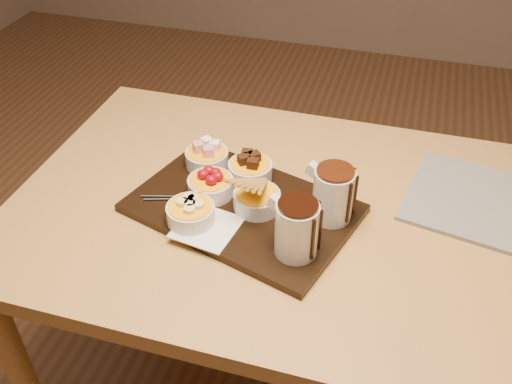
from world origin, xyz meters
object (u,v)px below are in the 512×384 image
(pitcher_milk_chocolate, at_px, (333,195))
(bowl_strawberries, at_px, (211,187))
(dining_table, at_px, (285,241))
(newspaper, at_px, (490,205))
(serving_board, at_px, (243,208))
(pitcher_dark_chocolate, at_px, (297,229))

(pitcher_milk_chocolate, bearing_deg, bowl_strawberries, -163.61)
(dining_table, bearing_deg, newspaper, 16.94)
(dining_table, relative_size, serving_board, 2.61)
(newspaper, bearing_deg, pitcher_milk_chocolate, -144.26)
(dining_table, distance_m, bowl_strawberries, 0.22)
(serving_board, height_order, pitcher_milk_chocolate, pitcher_milk_chocolate)
(newspaper, bearing_deg, dining_table, -152.13)
(dining_table, distance_m, newspaper, 0.45)
(bowl_strawberries, height_order, pitcher_dark_chocolate, pitcher_dark_chocolate)
(pitcher_milk_chocolate, relative_size, newspaper, 0.33)
(bowl_strawberries, bearing_deg, dining_table, 6.49)
(dining_table, xyz_separation_m, pitcher_dark_chocolate, (0.05, -0.14, 0.17))
(dining_table, xyz_separation_m, bowl_strawberries, (-0.17, -0.02, 0.14))
(bowl_strawberries, bearing_deg, pitcher_dark_chocolate, -29.43)
(pitcher_milk_chocolate, bearing_deg, dining_table, -175.02)
(pitcher_dark_chocolate, bearing_deg, serving_board, 160.02)
(dining_table, relative_size, pitcher_dark_chocolate, 10.54)
(serving_board, xyz_separation_m, pitcher_milk_chocolate, (0.19, 0.02, 0.07))
(dining_table, bearing_deg, bowl_strawberries, -173.51)
(pitcher_dark_chocolate, xyz_separation_m, newspaper, (0.37, 0.27, -0.07))
(bowl_strawberries, xyz_separation_m, newspaper, (0.59, 0.15, -0.03))
(dining_table, xyz_separation_m, pitcher_milk_chocolate, (0.10, -0.02, 0.17))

